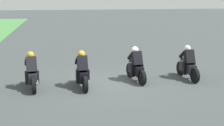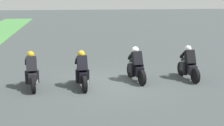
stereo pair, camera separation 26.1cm
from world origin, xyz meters
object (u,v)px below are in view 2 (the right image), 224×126
at_px(rider_lane_d, 32,73).
at_px(rider_lane_c, 82,72).
at_px(rider_lane_b, 136,67).
at_px(rider_lane_a, 189,65).

bearing_deg(rider_lane_d, rider_lane_c, -103.32).
height_order(rider_lane_b, rider_lane_d, same).
height_order(rider_lane_c, rider_lane_d, same).
height_order(rider_lane_a, rider_lane_b, same).
bearing_deg(rider_lane_b, rider_lane_d, 87.73).
bearing_deg(rider_lane_c, rider_lane_d, 80.89).
distance_m(rider_lane_a, rider_lane_c, 4.80).
distance_m(rider_lane_a, rider_lane_b, 2.37).
distance_m(rider_lane_b, rider_lane_d, 4.42).
bearing_deg(rider_lane_c, rider_lane_b, -79.99).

